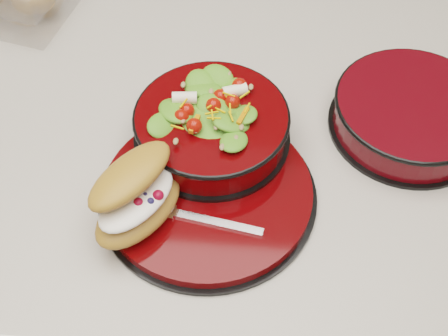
# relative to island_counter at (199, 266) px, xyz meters

# --- Properties ---
(island_counter) EXTENTS (1.24, 0.74, 0.90)m
(island_counter) POSITION_rel_island_counter_xyz_m (0.00, 0.00, 0.00)
(island_counter) COLOR white
(island_counter) RESTS_ON ground
(dinner_plate) EXTENTS (0.29, 0.29, 0.02)m
(dinner_plate) POSITION_rel_island_counter_xyz_m (0.04, -0.14, 0.46)
(dinner_plate) COLOR black
(dinner_plate) RESTS_ON island_counter
(salad_bowl) EXTENTS (0.22, 0.22, 0.09)m
(salad_bowl) POSITION_rel_island_counter_xyz_m (0.04, -0.05, 0.50)
(salad_bowl) COLOR black
(salad_bowl) RESTS_ON dinner_plate
(croissant) EXTENTS (0.13, 0.17, 0.08)m
(croissant) POSITION_rel_island_counter_xyz_m (-0.04, -0.18, 0.50)
(croissant) COLOR #A56D32
(croissant) RESTS_ON dinner_plate
(fork) EXTENTS (0.15, 0.04, 0.00)m
(fork) POSITION_rel_island_counter_xyz_m (0.04, -0.19, 0.47)
(fork) COLOR silver
(fork) RESTS_ON dinner_plate
(extra_bowl) EXTENTS (0.23, 0.23, 0.05)m
(extra_bowl) POSITION_rel_island_counter_xyz_m (0.32, 0.01, 0.48)
(extra_bowl) COLOR black
(extra_bowl) RESTS_ON island_counter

